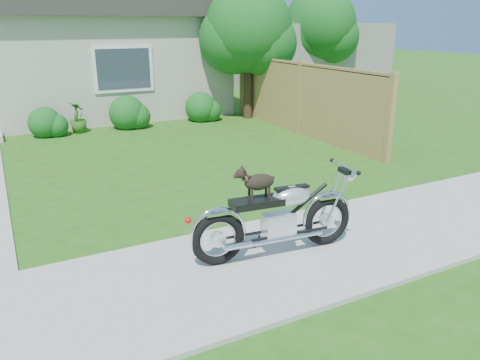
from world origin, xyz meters
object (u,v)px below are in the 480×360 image
tree_near (253,33)px  motorcycle_with_dog (278,216)px  fence (300,98)px  tree_far (323,28)px  potted_plant_right (78,117)px  house (16,46)px

tree_near → motorcycle_with_dog: size_ratio=1.79×
fence → tree_far: bearing=47.9°
tree_near → motorcycle_with_dog: tree_near is taller
potted_plant_right → fence: bearing=-28.1°
potted_plant_right → motorcycle_with_dog: size_ratio=0.38×
tree_near → tree_far: (4.28, 2.24, 0.09)m
fence → tree_far: size_ratio=1.61×
fence → motorcycle_with_dog: bearing=-126.7°
house → potted_plant_right: bearing=-72.8°
tree_far → motorcycle_with_dog: bearing=-129.2°
tree_near → tree_far: tree_far is taller
tree_near → tree_far: bearing=27.6°
fence → potted_plant_right: (-5.24, 2.80, -0.52)m
fence → potted_plant_right: size_ratio=7.91×
fence → motorcycle_with_dog: 7.11m
house → tree_near: bearing=-31.5°
house → fence: house is taller
tree_near → house: bearing=148.5°
tree_near → potted_plant_right: size_ratio=4.74×
fence → tree_far: tree_far is taller
house → fence: size_ratio=1.90×
house → fence: bearing=-44.7°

